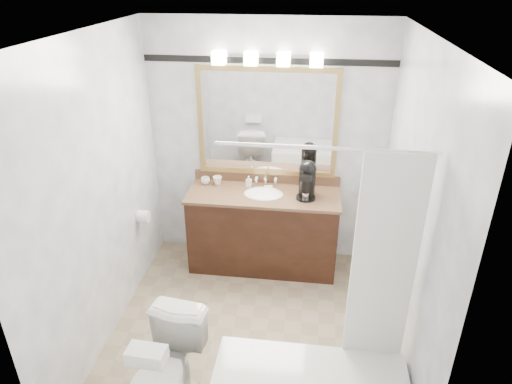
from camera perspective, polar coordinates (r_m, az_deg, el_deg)
room at (r=3.48m, az=-0.91°, el=-1.73°), size 2.42×2.62×2.52m
vanity at (r=4.76m, az=0.92°, el=-4.57°), size 1.53×0.58×0.97m
mirror at (r=4.56m, az=1.40°, el=8.64°), size 1.40×0.04×1.10m
vanity_light_bar at (r=4.36m, az=1.42°, el=16.38°), size 1.02×0.14×0.12m
accent_stripe at (r=4.43m, az=1.51°, el=16.10°), size 2.40×0.01×0.06m
tp_roll at (r=4.59m, az=-13.89°, el=-2.98°), size 0.11×0.12×0.12m
toilet at (r=3.43m, az=-11.37°, el=-21.55°), size 0.51×0.78×0.74m
tissue_box at (r=2.99m, az=-13.50°, el=-19.24°), size 0.24×0.14×0.10m
coffee_maker at (r=4.46m, az=6.43°, el=1.71°), size 0.19×0.24×0.37m
cup_left at (r=4.78m, az=-6.34°, el=1.41°), size 0.11×0.11×0.07m
cup_right at (r=4.75m, az=-4.84°, el=1.44°), size 0.11×0.11×0.09m
soap_bottle_a at (r=4.68m, az=-0.91°, el=1.35°), size 0.06×0.06×0.12m
soap_bar at (r=4.66m, az=1.54°, el=0.59°), size 0.09×0.06×0.03m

